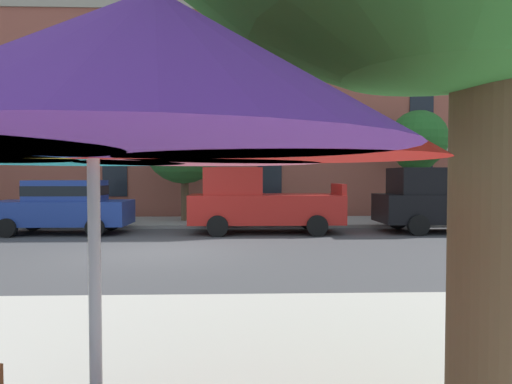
{
  "coord_description": "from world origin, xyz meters",
  "views": [
    {
      "loc": [
        2.19,
        -11.14,
        1.9
      ],
      "look_at": [
        2.68,
        3.2,
        1.4
      ],
      "focal_mm": 30.95,
      "sensor_mm": 36.0,
      "label": 1
    }
  ],
  "objects_px": {
    "pickup_black": "(446,202)",
    "street_tree_right": "(418,143)",
    "pickup_red": "(259,203)",
    "patio_umbrella": "(93,106)",
    "sedan_blue": "(64,205)",
    "street_tree_middle": "(185,142)"
  },
  "relations": [
    {
      "from": "pickup_black",
      "to": "street_tree_right",
      "type": "bearing_deg",
      "value": 83.74
    },
    {
      "from": "pickup_black",
      "to": "patio_umbrella",
      "type": "bearing_deg",
      "value": -121.35
    },
    {
      "from": "pickup_black",
      "to": "patio_umbrella",
      "type": "xyz_separation_m",
      "value": [
        -7.74,
        -12.7,
        1.21
      ]
    },
    {
      "from": "pickup_black",
      "to": "street_tree_right",
      "type": "distance_m",
      "value": 4.15
    },
    {
      "from": "sedan_blue",
      "to": "pickup_red",
      "type": "distance_m",
      "value": 6.49
    },
    {
      "from": "pickup_black",
      "to": "street_tree_middle",
      "type": "xyz_separation_m",
      "value": [
        -9.29,
        3.11,
        2.27
      ]
    },
    {
      "from": "pickup_black",
      "to": "street_tree_right",
      "type": "height_order",
      "value": "street_tree_right"
    },
    {
      "from": "pickup_black",
      "to": "street_tree_right",
      "type": "relative_size",
      "value": 1.09
    },
    {
      "from": "pickup_red",
      "to": "patio_umbrella",
      "type": "bearing_deg",
      "value": -95.89
    },
    {
      "from": "sedan_blue",
      "to": "pickup_black",
      "type": "distance_m",
      "value": 12.92
    },
    {
      "from": "sedan_blue",
      "to": "street_tree_right",
      "type": "distance_m",
      "value": 13.94
    },
    {
      "from": "sedan_blue",
      "to": "street_tree_right",
      "type": "relative_size",
      "value": 0.94
    },
    {
      "from": "street_tree_middle",
      "to": "street_tree_right",
      "type": "distance_m",
      "value": 9.68
    },
    {
      "from": "pickup_black",
      "to": "patio_umbrella",
      "type": "distance_m",
      "value": 14.92
    },
    {
      "from": "pickup_red",
      "to": "pickup_black",
      "type": "height_order",
      "value": "same"
    },
    {
      "from": "pickup_black",
      "to": "pickup_red",
      "type": "bearing_deg",
      "value": 180.0
    },
    {
      "from": "pickup_black",
      "to": "patio_umbrella",
      "type": "height_order",
      "value": "patio_umbrella"
    },
    {
      "from": "street_tree_right",
      "to": "street_tree_middle",
      "type": "bearing_deg",
      "value": -178.03
    },
    {
      "from": "pickup_red",
      "to": "pickup_black",
      "type": "bearing_deg",
      "value": 0.0
    },
    {
      "from": "street_tree_middle",
      "to": "patio_umbrella",
      "type": "bearing_deg",
      "value": -84.38
    },
    {
      "from": "pickup_red",
      "to": "patio_umbrella",
      "type": "relative_size",
      "value": 1.53
    },
    {
      "from": "pickup_red",
      "to": "street_tree_right",
      "type": "relative_size",
      "value": 1.09
    }
  ]
}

